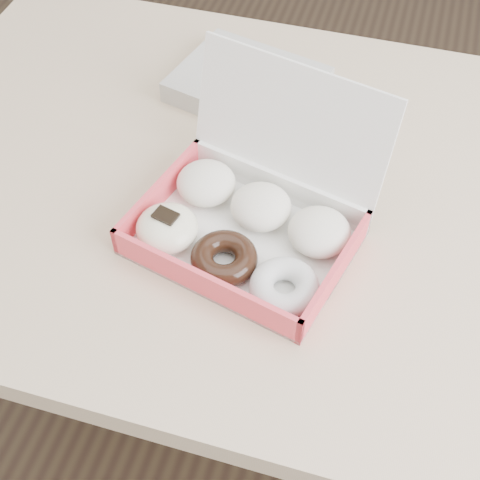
# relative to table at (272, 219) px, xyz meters

# --- Properties ---
(ground) EXTENTS (4.00, 4.00, 0.00)m
(ground) POSITION_rel_table_xyz_m (0.00, 0.00, -0.67)
(ground) COLOR black
(ground) RESTS_ON ground
(table) EXTENTS (1.20, 0.80, 0.75)m
(table) POSITION_rel_table_xyz_m (0.00, 0.00, 0.00)
(table) COLOR #CEAF88
(table) RESTS_ON ground
(donut_box) EXTENTS (0.33, 0.31, 0.20)m
(donut_box) POSITION_rel_table_xyz_m (-0.01, -0.10, 0.11)
(donut_box) COLOR white
(donut_box) RESTS_ON table
(newspapers) EXTENTS (0.26, 0.23, 0.04)m
(newspapers) POSITION_rel_table_xyz_m (-0.09, 0.19, 0.10)
(newspapers) COLOR silver
(newspapers) RESTS_ON table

